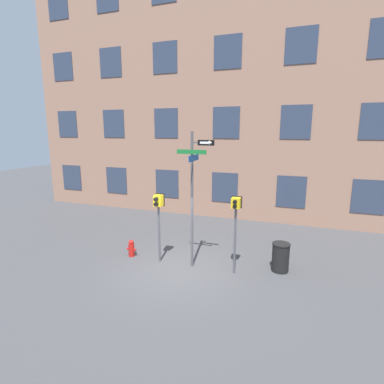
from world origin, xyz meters
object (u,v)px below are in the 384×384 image
pedestrian_signal_left (158,209)px  pedestrian_signal_right (236,215)px  fire_hydrant (131,248)px  trash_bin (281,257)px  street_sign_pole (194,190)px

pedestrian_signal_left → pedestrian_signal_right: size_ratio=0.96×
fire_hydrant → trash_bin: 5.49m
trash_bin → fire_hydrant: bearing=-173.0°
pedestrian_signal_left → pedestrian_signal_right: (2.78, 0.03, 0.05)m
pedestrian_signal_right → fire_hydrant: 4.34m
street_sign_pole → fire_hydrant: street_sign_pole is taller
pedestrian_signal_right → trash_bin: bearing=25.1°
pedestrian_signal_right → trash_bin: size_ratio=2.65×
fire_hydrant → pedestrian_signal_left: bearing=-2.2°
pedestrian_signal_left → trash_bin: (4.23, 0.71, -1.48)m
street_sign_pole → fire_hydrant: (-2.53, 0.02, -2.47)m
pedestrian_signal_right → street_sign_pole: bearing=-179.8°
pedestrian_signal_right → pedestrian_signal_left: bearing=-179.4°
pedestrian_signal_left → pedestrian_signal_right: pedestrian_signal_right is taller
pedestrian_signal_left → fire_hydrant: size_ratio=3.87×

